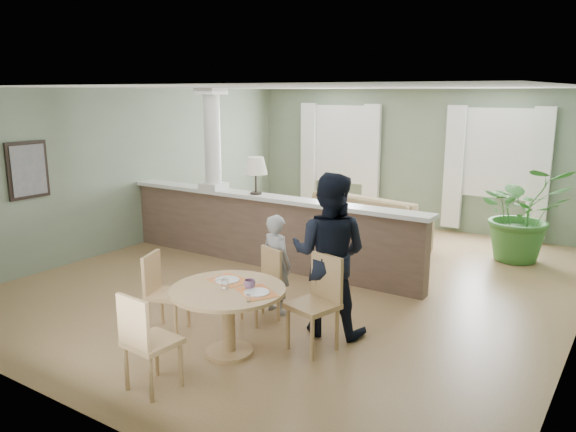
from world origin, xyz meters
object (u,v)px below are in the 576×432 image
Objects in this scene: dining_table at (229,302)px; chair_near at (145,338)px; sofa at (349,222)px; chair_far_boy at (264,281)px; child_person at (277,264)px; chair_far_man at (318,298)px; houseplant at (522,213)px; chair_side at (162,289)px; man_person at (329,254)px.

dining_table is 1.01m from chair_near.
sofa is at bearing 102.04° from dining_table.
chair_far_boy is 0.70× the size of child_person.
chair_far_man reaches higher than sofa.
chair_far_man is at bearing -103.83° from houseplant.
sofa is 2.35× the size of dining_table.
chair_far_boy is (0.72, -3.54, 0.07)m from sofa.
houseplant is 4.41m from child_person.
houseplant is at bearing -48.01° from chair_side.
chair_side is 1.40m from child_person.
chair_near is (-0.82, -1.62, -0.03)m from chair_far_man.
chair_side is at bearing -145.67° from chair_far_man.
chair_side is 0.50× the size of man_person.
child_person is (-0.91, 0.56, 0.06)m from chair_far_man.
chair_far_man is 1.11× the size of chair_side.
man_person is (0.81, -0.16, 0.29)m from child_person.
man_person is at bearing -55.42° from sofa.
sofa is 4.45m from chair_side.
chair_near is 0.76× the size of child_person.
dining_table is 1.00m from chair_side.
child_person reaches higher than sofa.
houseplant is 5.80m from chair_side.
chair_near is at bearing 57.91° from man_person.
sofa is 1.80× the size of houseplant.
chair_near is (-1.92, -6.10, -0.25)m from houseplant.
chair_far_boy reaches higher than sofa.
sofa reaches higher than dining_table.
chair_far_boy is at bearing 104.04° from dining_table.
man_person is (1.57, 1.00, 0.41)m from chair_side.
dining_table is 0.96m from chair_far_boy.
chair_far_man reaches higher than chair_side.
man_person is (-0.10, 0.40, 0.36)m from chair_far_man.
dining_table is 1.23m from man_person.
chair_far_man is 1.82m from chair_near.
chair_side is (-1.68, -0.60, -0.05)m from chair_far_man.
child_person reaches higher than chair_near.
chair_far_boy is (-2.02, -4.18, -0.30)m from houseplant.
chair_far_boy is at bearing 176.25° from chair_far_man.
sofa is 3.23× the size of chair_far_boy.
chair_near reaches higher than chair_far_boy.
chair_far_man is (0.91, -0.30, 0.08)m from chair_far_boy.
chair_side is at bearing -111.49° from chair_far_boy.
houseplant is 1.71× the size of chair_side.
child_person is at bearing 107.65° from chair_far_boy.
sofa is at bearing -166.94° from houseplant.
houseplant is 1.31× the size of dining_table.
chair_side is (-0.99, 0.03, -0.07)m from dining_table.
houseplant reaches higher than child_person.
chair_near is 1.04× the size of chair_side.
man_person is (0.81, 0.10, 0.43)m from chair_far_boy.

